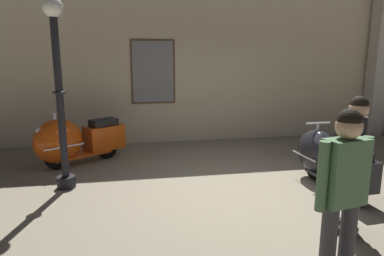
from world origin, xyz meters
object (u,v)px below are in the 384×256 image
at_px(visitor_0, 343,189).
at_px(visitor_1, 354,155).
at_px(scooter_0, 73,141).
at_px(scooter_1, 327,158).
at_px(lamppost, 59,86).

xyz_separation_m(visitor_0, visitor_1, (0.74, 0.89, -0.01)).
height_order(scooter_0, scooter_1, scooter_0).
bearing_deg(visitor_1, visitor_0, 87.32).
height_order(scooter_0, visitor_0, visitor_0).
distance_m(scooter_1, visitor_1, 1.56).
height_order(scooter_1, lamppost, lamppost).
bearing_deg(scooter_1, visitor_0, 146.64).
bearing_deg(visitor_1, lamppost, 7.08).
xyz_separation_m(scooter_1, visitor_0, (-1.29, -2.27, 0.48)).
xyz_separation_m(scooter_0, scooter_1, (4.07, -1.75, -0.04)).
xyz_separation_m(lamppost, visitor_1, (3.48, -2.00, -0.66)).
distance_m(scooter_0, visitor_0, 4.91).
bearing_deg(visitor_0, visitor_1, -50.66).
distance_m(lamppost, visitor_1, 4.07).
distance_m(scooter_1, visitor_0, 2.66).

